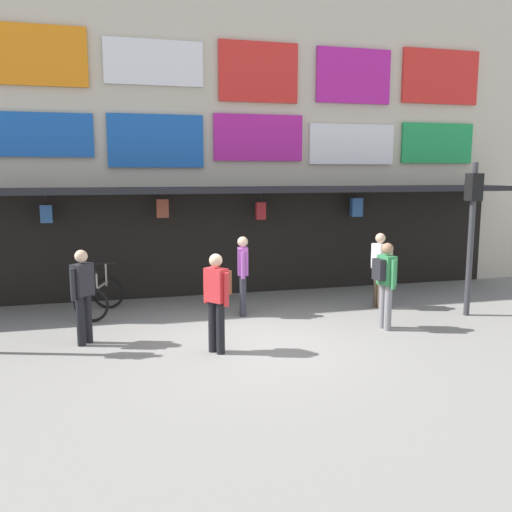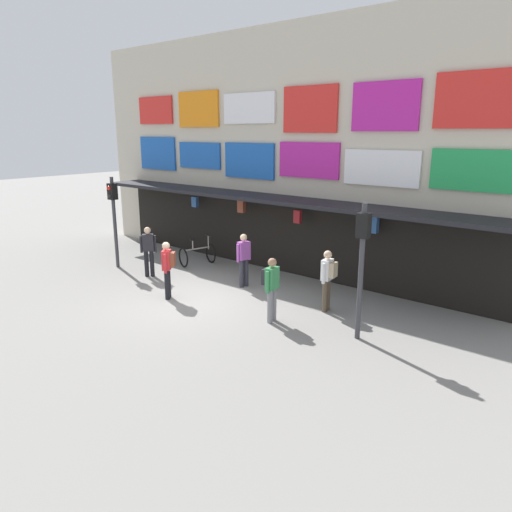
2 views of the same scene
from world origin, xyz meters
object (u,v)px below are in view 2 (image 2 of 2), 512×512
traffic_light_near (113,208)px  pedestrian_in_red (328,276)px  bicycle_parked (197,254)px  pedestrian_in_white (168,266)px  pedestrian_in_yellow (271,285)px  pedestrian_in_black (244,257)px  traffic_light_far (362,250)px  pedestrian_in_green (148,249)px

traffic_light_near → pedestrian_in_red: 8.21m
bicycle_parked → pedestrian_in_white: pedestrian_in_white is taller
pedestrian_in_yellow → pedestrian_in_black: size_ratio=1.00×
bicycle_parked → pedestrian_in_yellow: bearing=-24.9°
traffic_light_far → bicycle_parked: bearing=165.3°
pedestrian_in_green → pedestrian_in_white: bearing=-25.0°
pedestrian_in_white → traffic_light_far: bearing=10.5°
pedestrian_in_green → pedestrian_in_black: size_ratio=1.00×
pedestrian_in_green → pedestrian_in_red: (6.24, 1.06, 0.04)m
pedestrian_in_black → traffic_light_near: bearing=-166.3°
pedestrian_in_black → pedestrian_in_white: bearing=-113.4°
pedestrian_in_white → pedestrian_in_black: 2.41m
pedestrian_in_red → pedestrian_in_black: 3.10m
pedestrian_in_white → pedestrian_in_yellow: bearing=8.9°
bicycle_parked → pedestrian_in_red: pedestrian_in_red is taller
traffic_light_far → bicycle_parked: (-7.51, 1.97, -1.75)m
bicycle_parked → pedestrian_in_yellow: 5.89m
bicycle_parked → traffic_light_far: bearing=-14.7°
pedestrian_in_green → pedestrian_in_yellow: size_ratio=1.00×
pedestrian_in_red → pedestrian_in_yellow: 1.70m
bicycle_parked → pedestrian_in_black: (2.92, -0.78, 0.55)m
pedestrian_in_yellow → pedestrian_in_black: (-2.39, 1.69, -0.04)m
traffic_light_far → pedestrian_in_yellow: 2.53m
pedestrian_in_white → pedestrian_in_yellow: (3.35, 0.53, 0.00)m
pedestrian_in_green → traffic_light_near: bearing=-179.8°
pedestrian_in_green → pedestrian_in_white: (2.18, -1.01, 0.04)m
pedestrian_in_green → pedestrian_in_black: 3.36m
pedestrian_in_black → pedestrian_in_green: bearing=-159.1°
traffic_light_far → pedestrian_in_red: traffic_light_far is taller
bicycle_parked → pedestrian_in_red: bearing=-8.8°
traffic_light_near → pedestrian_in_yellow: size_ratio=1.90×
pedestrian_in_white → pedestrian_in_yellow: 3.39m
traffic_light_near → pedestrian_in_green: bearing=0.2°
traffic_light_far → pedestrian_in_white: traffic_light_far is taller
bicycle_parked → pedestrian_in_red: 6.12m
pedestrian_in_red → pedestrian_in_yellow: size_ratio=1.00×
pedestrian_in_red → pedestrian_in_yellow: same height
traffic_light_near → pedestrian_in_black: traffic_light_near is taller
pedestrian_in_green → pedestrian_in_red: 6.33m
traffic_light_near → pedestrian_in_white: traffic_light_near is taller
bicycle_parked → pedestrian_in_white: size_ratio=0.78×
pedestrian_in_green → pedestrian_in_white: size_ratio=1.00×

